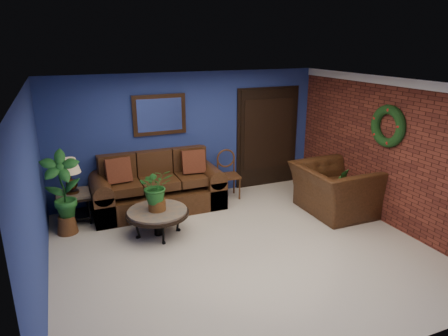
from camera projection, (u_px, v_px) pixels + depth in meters
name	position (u px, v px, depth m)	size (l,w,h in m)	color
floor	(242.00, 249.00, 6.14)	(5.50, 5.50, 0.00)	beige
wall_back	(190.00, 136.00, 7.96)	(5.50, 0.04, 2.50)	navy
wall_left	(34.00, 200.00, 4.76)	(0.04, 5.00, 2.50)	navy
wall_right_brick	(389.00, 153.00, 6.77)	(0.04, 5.00, 2.50)	maroon
ceiling	(244.00, 84.00, 5.38)	(5.50, 5.00, 0.02)	silver
crown_molding	(397.00, 82.00, 6.40)	(0.03, 5.00, 0.14)	white
wall_mirror	(159.00, 115.00, 7.56)	(1.02, 0.06, 0.77)	#482A16
closet_door	(267.00, 138.00, 8.64)	(1.44, 0.06, 2.18)	black
wreath	(388.00, 126.00, 6.65)	(0.72, 0.72, 0.16)	black
sofa	(157.00, 190.00, 7.58)	(2.41, 1.04, 1.08)	#4A2815
coffee_table	(157.00, 213.00, 6.49)	(1.02, 1.02, 0.44)	#524D48
end_table	(74.00, 200.00, 6.98)	(0.59, 0.59, 0.54)	#524D48
table_lamp	(70.00, 172.00, 6.82)	(0.36, 0.36, 0.60)	#482A16
side_chair	(228.00, 171.00, 8.08)	(0.45, 0.45, 0.97)	#512917
armchair	(333.00, 189.00, 7.35)	(1.37, 1.20, 0.89)	#4A2815
coffee_plant	(156.00, 188.00, 6.35)	(0.55, 0.49, 0.71)	brown
floor_plant	(339.00, 188.00, 7.52)	(0.40, 0.35, 0.80)	brown
tall_plant	(63.00, 190.00, 6.44)	(0.64, 0.47, 1.41)	brown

